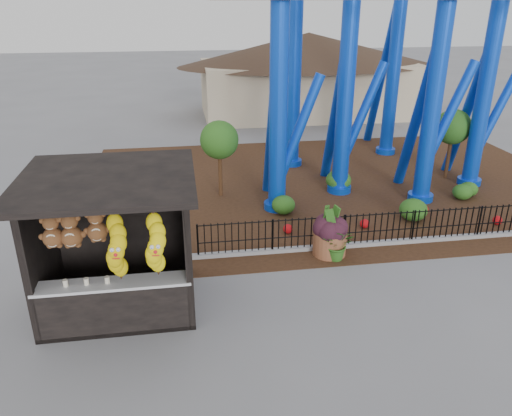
{
  "coord_description": "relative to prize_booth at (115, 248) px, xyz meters",
  "views": [
    {
      "loc": [
        -1.49,
        -8.79,
        6.4
      ],
      "look_at": [
        0.11,
        1.5,
        2.0
      ],
      "focal_mm": 35.0,
      "sensor_mm": 36.0,
      "label": 1
    }
  ],
  "objects": [
    {
      "name": "ground",
      "position": [
        2.99,
        -0.93,
        -1.52
      ],
      "size": [
        120.0,
        120.0,
        0.0
      ],
      "primitive_type": "plane",
      "color": "slate",
      "rests_on": "ground"
    },
    {
      "name": "mulch_bed",
      "position": [
        6.99,
        7.07,
        -1.51
      ],
      "size": [
        18.0,
        12.0,
        0.02
      ],
      "primitive_type": "cube",
      "color": "#331E11",
      "rests_on": "ground"
    },
    {
      "name": "curb",
      "position": [
        6.99,
        2.07,
        -1.46
      ],
      "size": [
        18.0,
        0.18,
        0.12
      ],
      "primitive_type": "cube",
      "color": "gray",
      "rests_on": "ground"
    },
    {
      "name": "prize_booth",
      "position": [
        0.0,
        0.0,
        0.0
      ],
      "size": [
        3.5,
        3.4,
        3.12
      ],
      "color": "black",
      "rests_on": "ground"
    },
    {
      "name": "picket_fence",
      "position": [
        7.89,
        2.07,
        -1.02
      ],
      "size": [
        12.2,
        0.06,
        1.0
      ],
      "primitive_type": null,
      "color": "black",
      "rests_on": "ground"
    },
    {
      "name": "terracotta_planter",
      "position": [
        5.29,
        1.77,
        -1.19
      ],
      "size": [
        1.14,
        1.14,
        0.66
      ],
      "primitive_type": "cylinder",
      "rotation": [
        0.0,
        0.0,
        0.36
      ],
      "color": "brown",
      "rests_on": "ground"
    },
    {
      "name": "planter_foliage",
      "position": [
        5.29,
        1.77,
        -0.54
      ],
      "size": [
        0.7,
        0.7,
        0.64
      ],
      "primitive_type": "ellipsoid",
      "color": "black",
      "rests_on": "terracotta_planter"
    },
    {
      "name": "potted_plant",
      "position": [
        5.41,
        1.49,
        -1.07
      ],
      "size": [
        0.95,
        0.86,
        0.9
      ],
      "primitive_type": "imported",
      "rotation": [
        0.0,
        0.0,
        -0.22
      ],
      "color": "#23601C",
      "rests_on": "ground"
    },
    {
      "name": "landscaping",
      "position": [
        7.93,
        4.92,
        -1.19
      ],
      "size": [
        7.37,
        4.23,
        0.72
      ],
      "color": "#265619",
      "rests_on": "mulch_bed"
    },
    {
      "name": "pavilion",
      "position": [
        8.99,
        19.07,
        1.55
      ],
      "size": [
        15.0,
        15.0,
        4.8
      ],
      "color": "#BFAD8C",
      "rests_on": "ground"
    }
  ]
}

